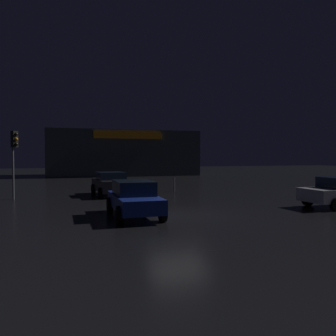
# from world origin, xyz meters

# --- Properties ---
(ground_plane) EXTENTS (120.00, 120.00, 0.00)m
(ground_plane) POSITION_xyz_m (0.00, 0.00, 0.00)
(ground_plane) COLOR black
(store_building) EXTENTS (18.56, 9.08, 5.63)m
(store_building) POSITION_xyz_m (3.19, 31.23, 2.82)
(store_building) COLOR #33383D
(store_building) RESTS_ON ground
(traffic_signal_opposite) EXTENTS (0.42, 0.42, 3.95)m
(traffic_signal_opposite) POSITION_xyz_m (-7.23, 7.80, 3.02)
(traffic_signal_opposite) COLOR #595B60
(traffic_signal_opposite) RESTS_ON ground
(car_near) EXTENTS (1.92, 4.19, 1.50)m
(car_near) POSITION_xyz_m (-1.90, 0.13, 0.78)
(car_near) COLOR navy
(car_near) RESTS_ON ground
(car_far) EXTENTS (2.19, 4.09, 1.50)m
(car_far) POSITION_xyz_m (-1.66, 8.16, 0.78)
(car_far) COLOR black
(car_far) RESTS_ON ground
(bollard_kerb_a) EXTENTS (0.09, 0.09, 0.97)m
(bollard_kerb_a) POSITION_xyz_m (2.99, 9.27, 0.48)
(bollard_kerb_a) COLOR #595B60
(bollard_kerb_a) RESTS_ON ground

